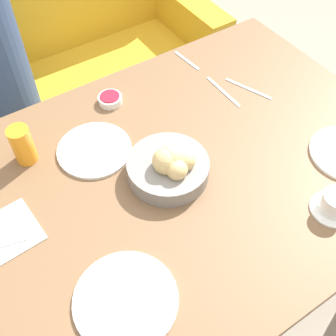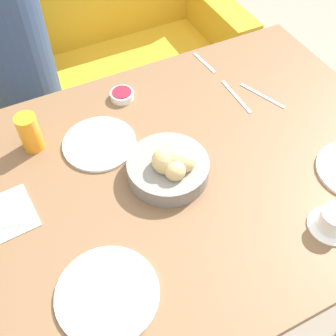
# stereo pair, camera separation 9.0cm
# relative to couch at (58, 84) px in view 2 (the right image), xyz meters

# --- Properties ---
(ground_plane) EXTENTS (10.00, 10.00, 0.00)m
(ground_plane) POSITION_rel_couch_xyz_m (0.16, -1.10, -0.31)
(ground_plane) COLOR gray
(dining_table) EXTENTS (1.35, 1.01, 0.75)m
(dining_table) POSITION_rel_couch_xyz_m (0.16, -1.10, 0.35)
(dining_table) COLOR brown
(dining_table) RESTS_ON ground_plane
(couch) EXTENTS (1.87, 0.70, 0.86)m
(couch) POSITION_rel_couch_xyz_m (0.00, 0.00, 0.00)
(couch) COLOR gold
(couch) RESTS_ON ground_plane
(seated_person) EXTENTS (0.31, 0.40, 1.19)m
(seated_person) POSITION_rel_couch_xyz_m (-0.17, -0.16, 0.21)
(seated_person) COLOR #23232D
(seated_person) RESTS_ON ground_plane
(bread_basket) EXTENTS (0.23, 0.23, 0.12)m
(bread_basket) POSITION_rel_couch_xyz_m (0.09, -1.10, 0.49)
(bread_basket) COLOR gray
(bread_basket) RESTS_ON dining_table
(plate_near_left) EXTENTS (0.25, 0.25, 0.01)m
(plate_near_left) POSITION_rel_couch_xyz_m (-0.20, -1.35, 0.45)
(plate_near_left) COLOR white
(plate_near_left) RESTS_ON dining_table
(plate_far_center) EXTENTS (0.23, 0.23, 0.01)m
(plate_far_center) POSITION_rel_couch_xyz_m (-0.05, -0.89, 0.45)
(plate_far_center) COLOR white
(plate_far_center) RESTS_ON dining_table
(juice_glass) EXTENTS (0.06, 0.06, 0.12)m
(juice_glass) POSITION_rel_couch_xyz_m (-0.23, -0.81, 0.51)
(juice_glass) COLOR orange
(juice_glass) RESTS_ON dining_table
(coffee_cup) EXTENTS (0.12, 0.12, 0.06)m
(coffee_cup) POSITION_rel_couch_xyz_m (0.39, -1.44, 0.47)
(coffee_cup) COLOR white
(coffee_cup) RESTS_ON dining_table
(jam_bowl_berry) EXTENTS (0.08, 0.08, 0.03)m
(jam_bowl_berry) POSITION_rel_couch_xyz_m (0.10, -0.73, 0.46)
(jam_bowl_berry) COLOR white
(jam_bowl_berry) RESTS_ON dining_table
(fork_silver) EXTENTS (0.07, 0.17, 0.00)m
(fork_silver) POSITION_rel_couch_xyz_m (0.53, -0.93, 0.45)
(fork_silver) COLOR #B7B7BC
(fork_silver) RESTS_ON dining_table
(knife_silver) EXTENTS (0.01, 0.18, 0.00)m
(knife_silver) POSITION_rel_couch_xyz_m (0.45, -0.90, 0.45)
(knife_silver) COLOR #B7B7BC
(knife_silver) RESTS_ON dining_table
(spoon_coffee) EXTENTS (0.02, 0.14, 0.00)m
(spoon_coffee) POSITION_rel_couch_xyz_m (0.44, -0.68, 0.45)
(spoon_coffee) COLOR #B7B7BC
(spoon_coffee) RESTS_ON dining_table
(napkin) EXTENTS (0.17, 0.17, 0.00)m
(napkin) POSITION_rel_couch_xyz_m (-0.37, -1.03, 0.45)
(napkin) COLOR silver
(napkin) RESTS_ON dining_table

